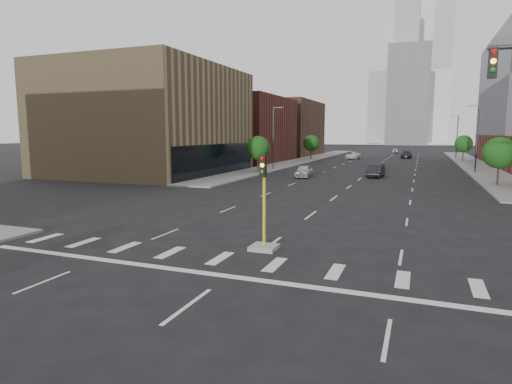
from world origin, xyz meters
The scene contains 22 objects.
ground centered at (0.00, 0.00, 0.00)m, with size 400.00×400.00×0.00m, color black.
sidewalk_left_far centered at (-15.00, 74.00, 0.07)m, with size 5.00×92.00×0.15m, color gray.
sidewalk_right_far centered at (15.00, 74.00, 0.07)m, with size 5.00×92.00×0.15m, color gray.
building_left_mid centered at (-27.50, 40.00, 7.00)m, with size 20.00×24.00×14.00m, color #927A52.
building_left_far_a centered at (-27.50, 66.00, 6.00)m, with size 20.00×22.00×12.00m, color brown.
building_left_far_b centered at (-27.50, 92.00, 6.50)m, with size 20.00×24.00×13.00m, color brown.
tower_left centered at (-8.00, 220.00, 35.00)m, with size 22.00×22.00×70.00m, color #B2B7BC.
tower_right centered at (10.00, 260.00, 40.00)m, with size 20.00×20.00×80.00m, color #B2B7BC.
tower_mid centered at (0.00, 200.00, 22.00)m, with size 18.00×18.00×44.00m, color slate.
median_traffic_signal centered at (0.00, 8.97, 0.97)m, with size 1.20×1.20×4.40m.
streetlight_right_a centered at (13.41, 55.00, 5.01)m, with size 1.60×0.22×9.07m.
streetlight_right_b centered at (13.41, 90.00, 5.01)m, with size 1.60×0.22×9.07m.
streetlight_left centered at (-13.41, 50.00, 5.01)m, with size 1.60×0.22×9.07m.
tree_left_near centered at (-14.00, 45.00, 3.39)m, with size 3.20×3.20×4.85m.
tree_left_far centered at (-14.00, 75.00, 3.39)m, with size 3.20×3.20×4.85m.
tree_right_near centered at (14.00, 40.00, 3.39)m, with size 3.20×3.20×4.85m.
tree_right_far centered at (14.00, 80.00, 3.39)m, with size 3.20×3.20×4.85m.
car_near_left centered at (-6.71, 41.72, 0.76)m, with size 1.79×4.45×1.52m, color #B0AFB4.
car_mid_right centered at (1.50, 45.21, 0.78)m, with size 1.65×4.73×1.56m, color black.
car_far_left centered at (-6.64, 81.71, 0.73)m, with size 2.41×5.23×1.45m, color silver.
car_deep_right centered at (3.71, 88.18, 0.77)m, with size 2.15×5.29×1.54m, color black.
car_distant centered at (0.13, 111.06, 0.67)m, with size 1.58×3.93×1.34m, color #9D9DA2.
Camera 1 is at (6.59, -9.16, 5.37)m, focal length 30.00 mm.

